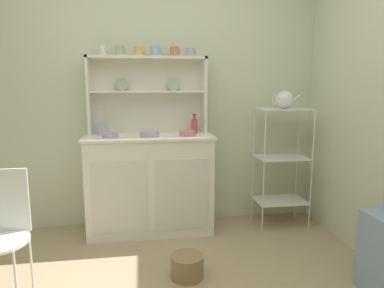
# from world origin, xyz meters

# --- Properties ---
(wall_back) EXTENTS (3.84, 0.05, 2.50)m
(wall_back) POSITION_xyz_m (0.00, 1.62, 1.25)
(wall_back) COLOR beige
(wall_back) RESTS_ON ground
(hutch_cabinet) EXTENTS (1.14, 0.45, 0.90)m
(hutch_cabinet) POSITION_xyz_m (-0.04, 1.37, 0.46)
(hutch_cabinet) COLOR white
(hutch_cabinet) RESTS_ON ground
(hutch_shelf_unit) EXTENTS (1.07, 0.18, 0.70)m
(hutch_shelf_unit) POSITION_xyz_m (-0.04, 1.53, 1.31)
(hutch_shelf_unit) COLOR silver
(hutch_shelf_unit) RESTS_ON hutch_cabinet
(bakers_rack) EXTENTS (0.48, 0.32, 1.13)m
(bakers_rack) POSITION_xyz_m (1.20, 1.33, 0.69)
(bakers_rack) COLOR silver
(bakers_rack) RESTS_ON ground
(floor_basket) EXTENTS (0.23, 0.23, 0.16)m
(floor_basket) POSITION_xyz_m (0.18, 0.53, 0.08)
(floor_basket) COLOR #93754C
(floor_basket) RESTS_ON ground
(cup_cream_0) EXTENTS (0.08, 0.06, 0.09)m
(cup_cream_0) POSITION_xyz_m (-0.43, 1.49, 1.65)
(cup_cream_0) COLOR silver
(cup_cream_0) RESTS_ON hutch_shelf_unit
(cup_sage_1) EXTENTS (0.09, 0.08, 0.09)m
(cup_sage_1) POSITION_xyz_m (-0.28, 1.49, 1.64)
(cup_sage_1) COLOR #9EB78E
(cup_sage_1) RESTS_ON hutch_shelf_unit
(cup_gold_2) EXTENTS (0.09, 0.08, 0.08)m
(cup_gold_2) POSITION_xyz_m (-0.11, 1.49, 1.64)
(cup_gold_2) COLOR #DBB760
(cup_gold_2) RESTS_ON hutch_shelf_unit
(cup_sky_3) EXTENTS (0.10, 0.08, 0.08)m
(cup_sky_3) POSITION_xyz_m (0.03, 1.49, 1.64)
(cup_sky_3) COLOR #8EB2D1
(cup_sky_3) RESTS_ON hutch_shelf_unit
(cup_terracotta_4) EXTENTS (0.09, 0.08, 0.09)m
(cup_terracotta_4) POSITION_xyz_m (0.20, 1.49, 1.64)
(cup_terracotta_4) COLOR #C67556
(cup_terracotta_4) RESTS_ON hutch_shelf_unit
(cup_lilac_5) EXTENTS (0.09, 0.08, 0.08)m
(cup_lilac_5) POSITION_xyz_m (0.35, 1.49, 1.64)
(cup_lilac_5) COLOR #B79ECC
(cup_lilac_5) RESTS_ON hutch_shelf_unit
(bowl_mixing_large) EXTENTS (0.14, 0.14, 0.05)m
(bowl_mixing_large) POSITION_xyz_m (-0.38, 1.29, 0.92)
(bowl_mixing_large) COLOR #B79ECC
(bowl_mixing_large) RESTS_ON hutch_cabinet
(bowl_floral_medium) EXTENTS (0.16, 0.16, 0.05)m
(bowl_floral_medium) POSITION_xyz_m (-0.04, 1.29, 0.92)
(bowl_floral_medium) COLOR #B79ECC
(bowl_floral_medium) RESTS_ON hutch_cabinet
(bowl_cream_small) EXTENTS (0.14, 0.14, 0.05)m
(bowl_cream_small) POSITION_xyz_m (0.29, 1.29, 0.92)
(bowl_cream_small) COLOR #D17A84
(bowl_cream_small) RESTS_ON hutch_cabinet
(jam_bottle) EXTENTS (0.06, 0.06, 0.18)m
(jam_bottle) POSITION_xyz_m (0.38, 1.45, 0.97)
(jam_bottle) COLOR #B74C47
(jam_bottle) RESTS_ON hutch_cabinet
(utensil_jar) EXTENTS (0.08, 0.08, 0.25)m
(utensil_jar) POSITION_xyz_m (-0.46, 1.45, 0.96)
(utensil_jar) COLOR #B2B7C6
(utensil_jar) RESTS_ON hutch_cabinet
(porcelain_teapot) EXTENTS (0.26, 0.16, 0.19)m
(porcelain_teapot) POSITION_xyz_m (1.20, 1.33, 1.21)
(porcelain_teapot) COLOR white
(porcelain_teapot) RESTS_ON bakers_rack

